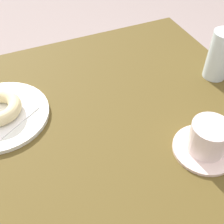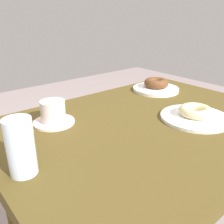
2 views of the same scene
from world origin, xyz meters
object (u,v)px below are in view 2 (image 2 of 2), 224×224
object	(u,v)px
donut_sugar_ring	(196,111)
coffee_cup	(53,113)
water_glass	(21,147)
donut_chocolate_ring	(156,83)
plate_sugar_ring	(195,117)
plate_chocolate_ring	(156,89)

from	to	relation	value
donut_sugar_ring	coffee_cup	bearing A→B (deg)	-35.55
donut_sugar_ring	coffee_cup	world-z (taller)	coffee_cup
water_glass	coffee_cup	size ratio (longest dim) A/B	0.99
donut_sugar_ring	donut_chocolate_ring	bearing A→B (deg)	-115.94
plate_sugar_ring	water_glass	size ratio (longest dim) A/B	1.72
donut_sugar_ring	donut_chocolate_ring	xyz separation A→B (m)	(-0.15, -0.30, 0.01)
plate_chocolate_ring	water_glass	world-z (taller)	water_glass
plate_chocolate_ring	water_glass	xyz separation A→B (m)	(0.71, 0.23, 0.06)
plate_chocolate_ring	water_glass	distance (m)	0.75
donut_chocolate_ring	coffee_cup	xyz separation A→B (m)	(0.53, 0.03, -0.00)
donut_sugar_ring	water_glass	distance (m)	0.57
plate_sugar_ring	coffee_cup	bearing A→B (deg)	-35.55
donut_sugar_ring	water_glass	xyz separation A→B (m)	(0.57, -0.07, 0.04)
donut_sugar_ring	plate_chocolate_ring	distance (m)	0.34
plate_sugar_ring	donut_sugar_ring	world-z (taller)	donut_sugar_ring
donut_sugar_ring	water_glass	bearing A→B (deg)	-7.38
plate_sugar_ring	donut_sugar_ring	xyz separation A→B (m)	(0.00, 0.00, 0.02)
donut_chocolate_ring	water_glass	xyz separation A→B (m)	(0.71, 0.23, 0.03)
donut_sugar_ring	plate_chocolate_ring	size ratio (longest dim) A/B	0.53
donut_chocolate_ring	coffee_cup	world-z (taller)	coffee_cup
plate_sugar_ring	donut_sugar_ring	bearing A→B (deg)	0.00
plate_chocolate_ring	coffee_cup	bearing A→B (deg)	2.78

